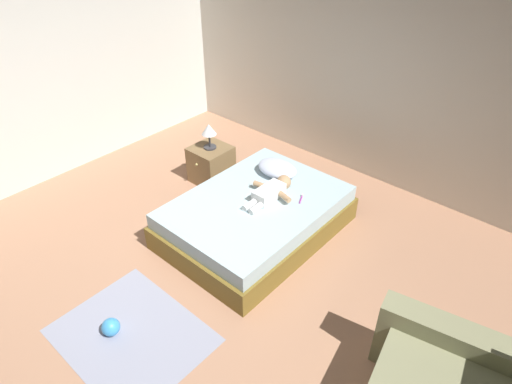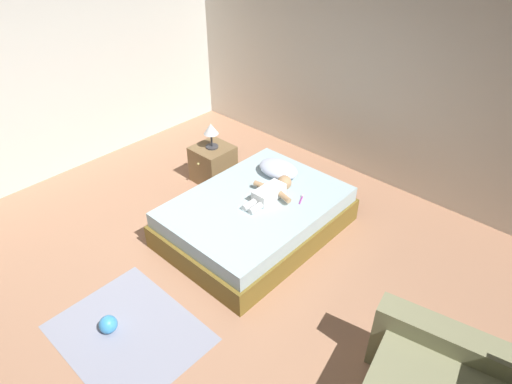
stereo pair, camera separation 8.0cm
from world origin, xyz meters
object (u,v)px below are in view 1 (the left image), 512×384
Objects in this scene: baby at (272,191)px; toy_ball at (111,327)px; bed at (256,217)px; pillow at (277,168)px; nightstand at (211,164)px; lamp at (209,131)px; toothbrush at (301,199)px.

toy_ball is (-0.11, -1.91, -0.40)m from baby.
pillow reaches higher than bed.
pillow is (-0.15, 0.52, 0.29)m from bed.
nightstand is at bearing 159.84° from bed.
pillow is at bearing 7.60° from lamp.
baby reaches higher than nightstand.
toy_ball is (-0.03, -1.75, -0.12)m from bed.
toothbrush reaches higher than bed.
baby is at bearing -58.72° from pillow.
lamp reaches higher than baby.
toothbrush is at bearing -23.48° from pillow.
toothbrush is 0.44× the size of lamp.
toy_ball is at bearing -91.07° from bed.
toy_ball is at bearing -63.92° from nightstand.
nightstand reaches higher than toy_ball.
toothbrush is at bearing -3.40° from lamp.
toothbrush is (0.48, -0.21, -0.06)m from pillow.
lamp is (-0.94, -0.13, 0.19)m from pillow.
nightstand is at bearing 176.60° from toothbrush.
nightstand is 0.45m from lamp.
lamp reaches higher than nightstand.
pillow reaches higher than toothbrush.
lamp is (-1.42, 0.08, 0.25)m from toothbrush.
bed is 0.62m from pillow.
pillow is at bearing 156.52° from toothbrush.
baby is (0.22, -0.37, -0.01)m from pillow.
toothbrush is 1.44m from nightstand.
toy_ball is at bearing -93.29° from baby.
pillow is at bearing 105.70° from bed.
baby is at bearing -11.85° from lamp.
bed is 2.87× the size of baby.
baby is 4.73× the size of toothbrush.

